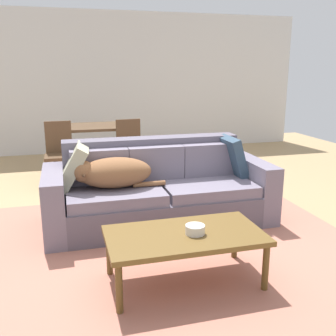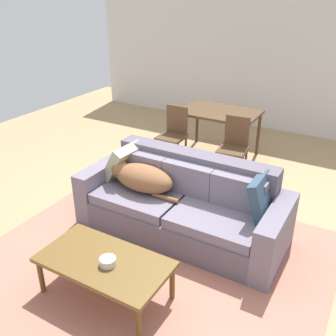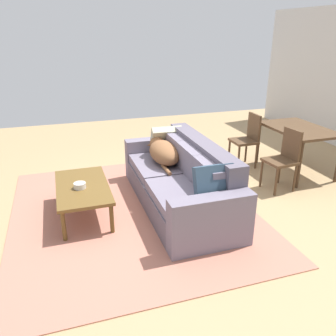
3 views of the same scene
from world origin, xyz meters
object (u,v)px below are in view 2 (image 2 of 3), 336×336
object	(u,v)px
dining_chair_near_left	(174,132)
couch	(183,205)
throw_pillow_by_left_arm	(123,161)
dining_table	(219,116)
dog_on_left_cushion	(141,177)
bowl_on_coffee_table	(108,262)
throw_pillow_by_right_arm	(262,198)
dining_chair_near_right	(234,145)
coffee_table	(104,264)

from	to	relation	value
dining_chair_near_left	couch	bearing A→B (deg)	-57.42
throw_pillow_by_left_arm	dining_table	bearing A→B (deg)	80.60
dog_on_left_cushion	bowl_on_coffee_table	distance (m)	1.32
throw_pillow_by_right_arm	dining_chair_near_left	xyz separation A→B (m)	(-1.90, 1.52, -0.14)
dog_on_left_cushion	dining_chair_near_right	size ratio (longest dim) A/B	1.01
couch	bowl_on_coffee_table	bearing A→B (deg)	-91.71
throw_pillow_by_left_arm	bowl_on_coffee_table	distance (m)	1.63
dog_on_left_cushion	coffee_table	size ratio (longest dim) A/B	0.78
dog_on_left_cushion	dining_table	xyz separation A→B (m)	(-0.02, 2.31, 0.08)
throw_pillow_by_left_arm	dining_chair_near_right	xyz separation A→B (m)	(0.86, 1.55, -0.15)
throw_pillow_by_left_arm	dining_chair_near_right	bearing A→B (deg)	60.99
dining_table	throw_pillow_by_left_arm	bearing A→B (deg)	-99.40
throw_pillow_by_right_arm	bowl_on_coffee_table	bearing A→B (deg)	-123.76
dining_table	dining_chair_near_left	distance (m)	0.82
couch	dining_table	distance (m)	2.30
couch	throw_pillow_by_left_arm	distance (m)	0.94
couch	coffee_table	bearing A→B (deg)	-94.87
couch	dining_chair_near_left	bearing A→B (deg)	122.92
dining_chair_near_right	throw_pillow_by_right_arm	bearing A→B (deg)	-64.69
throw_pillow_by_right_arm	throw_pillow_by_left_arm	bearing A→B (deg)	179.93
couch	bowl_on_coffee_table	distance (m)	1.33
couch	dining_chair_near_right	xyz separation A→B (m)	(-0.02, 1.61, 0.17)
coffee_table	throw_pillow_by_right_arm	bearing A→B (deg)	53.61
dining_table	dining_chair_near_left	xyz separation A→B (m)	(-0.49, -0.63, -0.17)
dining_chair_near_left	throw_pillow_by_right_arm	bearing A→B (deg)	-39.01
dog_on_left_cushion	throw_pillow_by_right_arm	size ratio (longest dim) A/B	2.04
bowl_on_coffee_table	dining_table	size ratio (longest dim) A/B	0.12
coffee_table	bowl_on_coffee_table	xyz separation A→B (m)	(0.07, -0.03, 0.08)
throw_pillow_by_right_arm	dining_chair_near_left	size ratio (longest dim) A/B	0.49
throw_pillow_by_right_arm	coffee_table	world-z (taller)	throw_pillow_by_right_arm
dog_on_left_cushion	throw_pillow_by_left_arm	size ratio (longest dim) A/B	2.01
couch	bowl_on_coffee_table	size ratio (longest dim) A/B	16.04
throw_pillow_by_right_arm	couch	bearing A→B (deg)	-176.53
throw_pillow_by_right_arm	dining_table	xyz separation A→B (m)	(-1.41, 2.16, 0.03)
dog_on_left_cushion	dining_chair_near_left	world-z (taller)	dining_chair_near_left
couch	dining_table	bearing A→B (deg)	103.41
coffee_table	bowl_on_coffee_table	size ratio (longest dim) A/B	8.06
throw_pillow_by_left_arm	dining_chair_near_left	bearing A→B (deg)	95.18
throw_pillow_by_left_arm	coffee_table	size ratio (longest dim) A/B	0.39
bowl_on_coffee_table	dining_chair_near_left	distance (m)	3.07
dog_on_left_cushion	throw_pillow_by_right_arm	world-z (taller)	throw_pillow_by_right_arm
couch	dining_table	world-z (taller)	couch
dining_table	dining_chair_near_right	world-z (taller)	dining_chair_near_right
throw_pillow_by_right_arm	bowl_on_coffee_table	distance (m)	1.67
throw_pillow_by_left_arm	bowl_on_coffee_table	size ratio (longest dim) A/B	3.12
throw_pillow_by_right_arm	coffee_table	bearing A→B (deg)	-126.39
couch	bowl_on_coffee_table	xyz separation A→B (m)	(-0.04, -1.33, 0.11)
coffee_table	dining_chair_near_right	world-z (taller)	dining_chair_near_right
coffee_table	dining_chair_near_left	xyz separation A→B (m)	(-0.91, 2.87, 0.14)
throw_pillow_by_right_arm	dog_on_left_cushion	bearing A→B (deg)	-173.68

